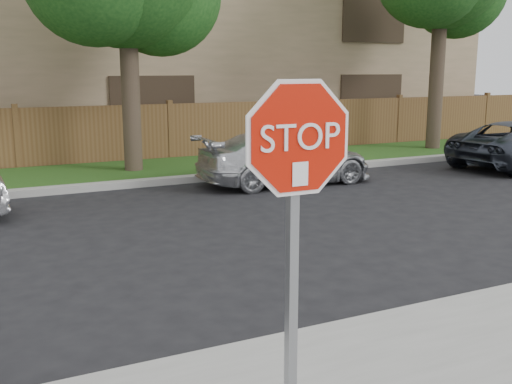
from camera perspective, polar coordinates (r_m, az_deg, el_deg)
ground at (r=5.45m, az=-11.28°, el=-16.65°), size 90.00×90.00×0.00m
far_curb at (r=13.11m, az=-20.44°, el=0.00°), size 70.00×0.30×0.15m
grass_strip at (r=14.73m, az=-21.09°, el=1.12°), size 70.00×3.00×0.12m
fence at (r=16.21m, az=-21.79°, el=4.62°), size 70.00×0.12×1.60m
stop_sign at (r=3.75m, az=3.87°, el=0.32°), size 1.01×0.13×2.55m
sedan_right at (r=13.51m, az=2.81°, el=3.26°), size 4.06×1.71×1.17m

